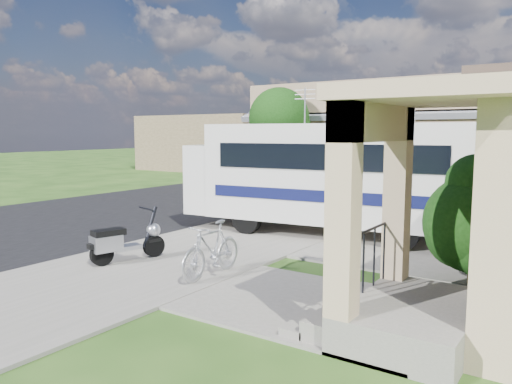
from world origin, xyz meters
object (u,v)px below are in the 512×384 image
Objects in this scene: shrub at (478,219)px; bicycle at (212,252)px; pickup_truck at (286,172)px; van at (329,165)px; motorhome at (328,173)px; garden_hose at (354,299)px; scooter at (123,241)px.

shrub is 1.39× the size of bicycle.
pickup_truck is at bearing 133.04° from shrub.
shrub is 21.17m from van.
motorhome is 5.21m from bicycle.
van reaches higher than garden_hose.
pickup_truck is (-4.56, 14.52, 0.31)m from scooter.
pickup_truck is at bearing 123.46° from scooter.
motorhome is 5.12m from shrub.
pickup_truck is (-6.77, 9.20, -0.90)m from motorhome.
scooter is at bearing -119.46° from motorhome.
van is 22.39m from garden_hose.
shrub is at bearing 37.92° from scooter.
motorhome reaches higher than shrub.
scooter is 2.25m from bicycle.
pickup_truck reaches higher than garden_hose.
garden_hose is (10.13, -19.95, -0.76)m from van.
pickup_truck is 5.86m from van.
van is at bearing 108.83° from motorhome.
shrub is 0.42× the size of pickup_truck.
shrub is 5.65× the size of garden_hose.
shrub is 4.98m from bicycle.
scooter is 20.97m from van.
van is (-7.24, 15.04, -0.85)m from motorhome.
bicycle is (0.02, -5.07, -1.18)m from motorhome.
motorhome is at bearing 137.78° from pickup_truck.
motorhome is 5.88m from scooter.
bicycle is at bearing -151.05° from shrub.
van reaches higher than pickup_truck.
motorhome reaches higher than pickup_truck.
scooter is at bearing -175.32° from bicycle.
motorhome is 1.37× the size of pickup_truck.
van is at bearing -73.94° from pickup_truck.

